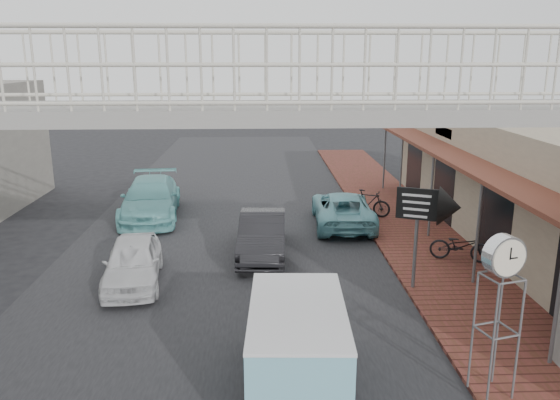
{
  "coord_description": "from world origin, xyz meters",
  "views": [
    {
      "loc": [
        1.21,
        -12.43,
        5.92
      ],
      "look_at": [
        1.8,
        3.44,
        1.8
      ],
      "focal_mm": 35.0,
      "sensor_mm": 36.0,
      "label": 1
    }
  ],
  "objects": [
    {
      "name": "white_hatchback",
      "position": [
        -2.25,
        1.52,
        0.62
      ],
      "size": [
        1.89,
        3.76,
        1.23
      ],
      "primitive_type": "imported",
      "rotation": [
        0.0,
        0.0,
        0.12
      ],
      "color": "silver",
      "rests_on": "ground"
    },
    {
      "name": "angkot_curb",
      "position": [
        4.2,
        6.64,
        0.62
      ],
      "size": [
        2.2,
        4.5,
        1.23
      ],
      "primitive_type": "imported",
      "rotation": [
        0.0,
        0.0,
        3.11
      ],
      "color": "#69ADB6",
      "rests_on": "ground"
    },
    {
      "name": "footbridge",
      "position": [
        0.0,
        -4.0,
        3.18
      ],
      "size": [
        16.4,
        2.4,
        6.34
      ],
      "color": "gray",
      "rests_on": "ground"
    },
    {
      "name": "street_clock",
      "position": [
        5.3,
        -3.94,
        2.57
      ],
      "size": [
        0.77,
        0.7,
        2.98
      ],
      "rotation": [
        0.0,
        0.0,
        0.27
      ],
      "color": "#59595B",
      "rests_on": "sidewalk"
    },
    {
      "name": "angkot_far",
      "position": [
        -2.99,
        7.92,
        0.74
      ],
      "size": [
        2.53,
        5.25,
        1.47
      ],
      "primitive_type": "imported",
      "rotation": [
        0.0,
        0.0,
        0.09
      ],
      "color": "#6DBBBD",
      "rests_on": "ground"
    },
    {
      "name": "road_strip",
      "position": [
        0.0,
        0.0,
        0.01
      ],
      "size": [
        10.0,
        60.0,
        0.01
      ],
      "primitive_type": "cube",
      "color": "black",
      "rests_on": "ground"
    },
    {
      "name": "motorcycle_far",
      "position": [
        5.3,
        7.45,
        0.61
      ],
      "size": [
        1.74,
        1.14,
        1.02
      ],
      "primitive_type": "imported",
      "rotation": [
        0.0,
        0.0,
        1.14
      ],
      "color": "black",
      "rests_on": "sidewalk"
    },
    {
      "name": "ground",
      "position": [
        0.0,
        0.0,
        0.0
      ],
      "size": [
        120.0,
        120.0,
        0.0
      ],
      "primitive_type": "plane",
      "color": "black",
      "rests_on": "ground"
    },
    {
      "name": "motorcycle_near",
      "position": [
        7.12,
        2.63,
        0.56
      ],
      "size": [
        1.86,
        1.18,
        0.92
      ],
      "primitive_type": "imported",
      "rotation": [
        0.0,
        0.0,
        1.22
      ],
      "color": "black",
      "rests_on": "sidewalk"
    },
    {
      "name": "dark_sedan",
      "position": [
        1.26,
        3.6,
        0.66
      ],
      "size": [
        1.55,
        4.03,
        1.31
      ],
      "primitive_type": "imported",
      "rotation": [
        0.0,
        0.0,
        -0.04
      ],
      "color": "black",
      "rests_on": "ground"
    },
    {
      "name": "angkot_van",
      "position": [
        1.83,
        -3.71,
        1.16
      ],
      "size": [
        1.85,
        3.79,
        1.82
      ],
      "rotation": [
        0.0,
        0.0,
        -0.04
      ],
      "color": "black",
      "rests_on": "ground"
    },
    {
      "name": "arrow_sign",
      "position": [
        5.82,
        0.47,
        2.33
      ],
      "size": [
        1.67,
        1.13,
        2.76
      ],
      "rotation": [
        0.0,
        0.0,
        -0.39
      ],
      "color": "#59595B",
      "rests_on": "sidewalk"
    },
    {
      "name": "sidewalk",
      "position": [
        6.5,
        3.0,
        0.05
      ],
      "size": [
        3.0,
        40.0,
        0.1
      ],
      "primitive_type": "cube",
      "color": "brown",
      "rests_on": "ground"
    }
  ]
}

